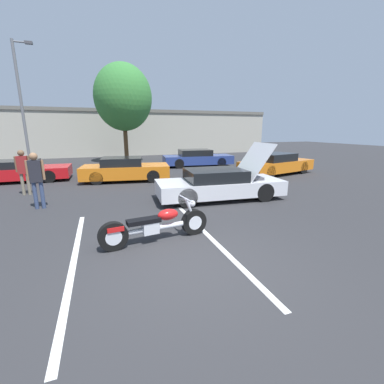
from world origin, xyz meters
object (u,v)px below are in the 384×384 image
object	(u,v)px
show_car_hood_open	(220,184)
motorcycle	(156,226)
tree_background	(123,98)
parked_car_left_row	(18,171)
light_pole	(22,100)
parked_car_right_row	(276,164)
parked_car_mid_right_row	(197,158)
spectator_near_motorcycle	(36,176)
parked_car_mid_left_row	(125,170)
spectator_by_show_car	(23,168)

from	to	relation	value
show_car_hood_open	motorcycle	bearing A→B (deg)	-131.52
tree_background	parked_car_left_row	xyz separation A→B (m)	(-5.82, -6.05, -4.31)
light_pole	parked_car_right_row	world-z (taller)	light_pole
tree_background	motorcycle	world-z (taller)	tree_background
tree_background	parked_car_right_row	world-z (taller)	tree_background
parked_car_mid_right_row	spectator_near_motorcycle	size ratio (longest dim) A/B	2.70
tree_background	parked_car_right_row	bearing A→B (deg)	-48.38
parked_car_mid_left_row	parked_car_mid_right_row	xyz separation A→B (m)	(5.26, 3.72, -0.00)
show_car_hood_open	spectator_by_show_car	distance (m)	7.63
motorcycle	show_car_hood_open	size ratio (longest dim) A/B	0.54
show_car_hood_open	parked_car_right_row	world-z (taller)	show_car_hood_open
motorcycle	parked_car_mid_left_row	size ratio (longest dim) A/B	0.58
light_pole	parked_car_left_row	bearing A→B (deg)	-83.29
parked_car_mid_right_row	parked_car_left_row	size ratio (longest dim) A/B	1.06
light_pole	show_car_hood_open	world-z (taller)	light_pole
parked_car_left_row	show_car_hood_open	bearing A→B (deg)	-37.57
parked_car_mid_left_row	parked_car_mid_right_row	world-z (taller)	parked_car_mid_left_row
parked_car_mid_right_row	spectator_by_show_car	distance (m)	10.70
tree_background	motorcycle	distance (m)	15.95
light_pole	parked_car_mid_right_row	size ratio (longest dim) A/B	1.63
show_car_hood_open	spectator_near_motorcycle	distance (m)	6.17
motorcycle	spectator_near_motorcycle	size ratio (longest dim) A/B	1.41
motorcycle	tree_background	bearing A→B (deg)	79.35
parked_car_mid_left_row	spectator_by_show_car	distance (m)	4.34
light_pole	motorcycle	size ratio (longest dim) A/B	3.12
parked_car_mid_right_row	parked_car_left_row	distance (m)	10.50
parked_car_mid_right_row	light_pole	bearing A→B (deg)	167.79
show_car_hood_open	parked_car_mid_right_row	xyz separation A→B (m)	(2.26, 8.46, -0.00)
spectator_near_motorcycle	spectator_by_show_car	world-z (taller)	spectator_near_motorcycle
parked_car_right_row	parked_car_mid_left_row	bearing A→B (deg)	159.53
parked_car_right_row	parked_car_left_row	world-z (taller)	parked_car_right_row
parked_car_mid_left_row	spectator_by_show_car	world-z (taller)	spectator_by_show_car
motorcycle	parked_car_mid_right_row	distance (m)	12.56
parked_car_right_row	spectator_near_motorcycle	size ratio (longest dim) A/B	2.71
parked_car_mid_left_row	tree_background	bearing A→B (deg)	92.12
parked_car_right_row	spectator_by_show_car	size ratio (longest dim) A/B	2.81
parked_car_mid_left_row	parked_car_left_row	bearing A→B (deg)	170.76
parked_car_right_row	spectator_by_show_car	world-z (taller)	spectator_by_show_car
show_car_hood_open	spectator_near_motorcycle	bearing A→B (deg)	176.29
show_car_hood_open	parked_car_left_row	bearing A→B (deg)	145.96
light_pole	spectator_by_show_car	bearing A→B (deg)	-79.17
show_car_hood_open	tree_background	bearing A→B (deg)	104.26
motorcycle	parked_car_right_row	distance (m)	10.79
motorcycle	parked_car_right_row	world-z (taller)	parked_car_right_row
light_pole	show_car_hood_open	xyz separation A→B (m)	(8.68, -12.02, -3.83)
light_pole	motorcycle	bearing A→B (deg)	-69.24
motorcycle	show_car_hood_open	world-z (taller)	show_car_hood_open
light_pole	spectator_by_show_car	size ratio (longest dim) A/B	4.53
show_car_hood_open	parked_car_left_row	distance (m)	10.20
show_car_hood_open	parked_car_right_row	size ratio (longest dim) A/B	0.95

